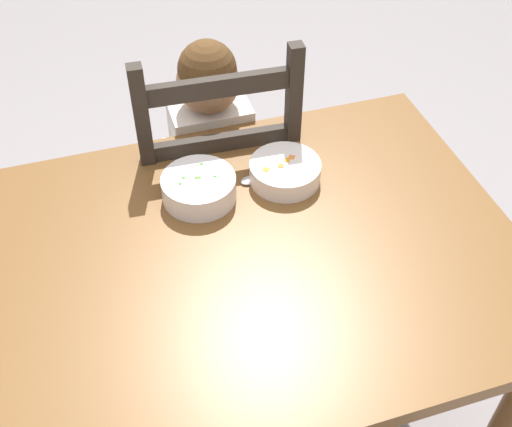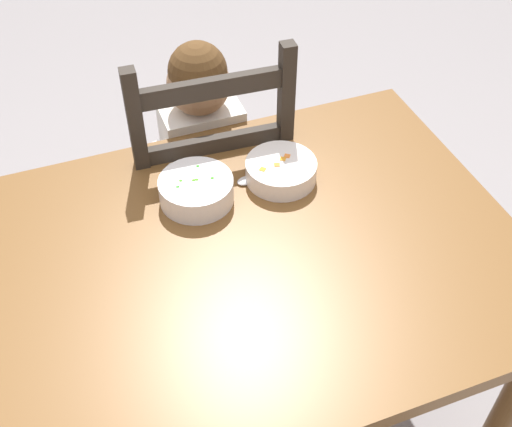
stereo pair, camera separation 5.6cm
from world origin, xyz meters
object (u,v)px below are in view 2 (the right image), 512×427
dining_chair (208,193)px  child_figure (206,153)px  bowl_of_peas (196,189)px  bowl_of_carrots (281,170)px  spoon (252,178)px  dining_table (261,282)px

dining_chair → child_figure: dining_chair is taller
dining_chair → child_figure: 0.16m
dining_chair → bowl_of_peas: 0.44m
bowl_of_carrots → spoon: bowl_of_carrots is taller
bowl_of_carrots → spoon: (-0.07, 0.02, -0.02)m
dining_table → bowl_of_peas: 0.26m
child_figure → dining_table: bearing=-92.5°
dining_chair → child_figure: bearing=-50.5°
bowl_of_carrots → dining_chair: bearing=110.4°
dining_chair → bowl_of_peas: bearing=-109.5°
dining_table → child_figure: size_ratio=1.19×
dining_chair → bowl_of_carrots: (0.11, -0.30, 0.30)m
dining_table → bowl_of_carrots: bowl_of_carrots is taller
bowl_of_peas → bowl_of_carrots: 0.21m
dining_chair → bowl_of_carrots: size_ratio=5.92×
bowl_of_carrots → spoon: 0.07m
dining_chair → spoon: dining_chair is taller
bowl_of_carrots → spoon: size_ratio=1.26×
child_figure → bowl_of_peas: (-0.11, -0.29, 0.14)m
child_figure → dining_chair: bearing=129.5°
dining_table → dining_chair: (0.02, 0.50, -0.16)m
bowl_of_peas → bowl_of_carrots: (0.21, -0.00, -0.01)m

